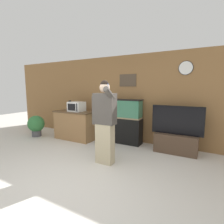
{
  "coord_description": "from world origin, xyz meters",
  "views": [
    {
      "loc": [
        2.02,
        -2.17,
        1.63
      ],
      "look_at": [
        -0.02,
        1.51,
        1.05
      ],
      "focal_mm": 28.0,
      "sensor_mm": 36.0,
      "label": 1
    }
  ],
  "objects_px": {
    "tv_on_stand": "(176,139)",
    "person_standing": "(104,121)",
    "microwave": "(77,107)",
    "aquarium_on_stand": "(124,121)",
    "potted_plant": "(36,125)",
    "counter_island": "(75,125)",
    "knife_block": "(69,107)"
  },
  "relations": [
    {
      "from": "tv_on_stand",
      "to": "person_standing",
      "type": "bearing_deg",
      "value": -132.51
    },
    {
      "from": "microwave",
      "to": "aquarium_on_stand",
      "type": "distance_m",
      "value": 1.55
    },
    {
      "from": "microwave",
      "to": "potted_plant",
      "type": "bearing_deg",
      "value": -164.09
    },
    {
      "from": "counter_island",
      "to": "knife_block",
      "type": "distance_m",
      "value": 0.63
    },
    {
      "from": "aquarium_on_stand",
      "to": "counter_island",
      "type": "bearing_deg",
      "value": -165.89
    },
    {
      "from": "potted_plant",
      "to": "person_standing",
      "type": "bearing_deg",
      "value": -12.5
    },
    {
      "from": "knife_block",
      "to": "person_standing",
      "type": "relative_size",
      "value": 0.19
    },
    {
      "from": "counter_island",
      "to": "microwave",
      "type": "relative_size",
      "value": 2.84
    },
    {
      "from": "tv_on_stand",
      "to": "potted_plant",
      "type": "bearing_deg",
      "value": -171.18
    },
    {
      "from": "tv_on_stand",
      "to": "person_standing",
      "type": "xyz_separation_m",
      "value": [
        -1.26,
        -1.37,
        0.57
      ]
    },
    {
      "from": "microwave",
      "to": "tv_on_stand",
      "type": "height_order",
      "value": "microwave"
    },
    {
      "from": "person_standing",
      "to": "potted_plant",
      "type": "distance_m",
      "value": 3.25
    },
    {
      "from": "aquarium_on_stand",
      "to": "microwave",
      "type": "bearing_deg",
      "value": -164.95
    },
    {
      "from": "tv_on_stand",
      "to": "counter_island",
      "type": "bearing_deg",
      "value": -174.99
    },
    {
      "from": "tv_on_stand",
      "to": "person_standing",
      "type": "height_order",
      "value": "person_standing"
    },
    {
      "from": "aquarium_on_stand",
      "to": "potted_plant",
      "type": "xyz_separation_m",
      "value": [
        -2.88,
        -0.8,
        -0.25
      ]
    },
    {
      "from": "tv_on_stand",
      "to": "knife_block",
      "type": "bearing_deg",
      "value": -176.2
    },
    {
      "from": "microwave",
      "to": "tv_on_stand",
      "type": "relative_size",
      "value": 0.38
    },
    {
      "from": "tv_on_stand",
      "to": "person_standing",
      "type": "distance_m",
      "value": 1.95
    },
    {
      "from": "aquarium_on_stand",
      "to": "tv_on_stand",
      "type": "xyz_separation_m",
      "value": [
        1.51,
        -0.12,
        -0.29
      ]
    },
    {
      "from": "knife_block",
      "to": "aquarium_on_stand",
      "type": "height_order",
      "value": "aquarium_on_stand"
    },
    {
      "from": "counter_island",
      "to": "potted_plant",
      "type": "distance_m",
      "value": 1.42
    },
    {
      "from": "aquarium_on_stand",
      "to": "potted_plant",
      "type": "relative_size",
      "value": 1.84
    },
    {
      "from": "knife_block",
      "to": "person_standing",
      "type": "xyz_separation_m",
      "value": [
        2.04,
        -1.15,
        -0.09
      ]
    },
    {
      "from": "counter_island",
      "to": "aquarium_on_stand",
      "type": "relative_size",
      "value": 1.02
    },
    {
      "from": "knife_block",
      "to": "aquarium_on_stand",
      "type": "xyz_separation_m",
      "value": [
        1.79,
        0.34,
        -0.37
      ]
    },
    {
      "from": "knife_block",
      "to": "tv_on_stand",
      "type": "distance_m",
      "value": 3.37
    },
    {
      "from": "knife_block",
      "to": "counter_island",
      "type": "bearing_deg",
      "value": -9.74
    },
    {
      "from": "tv_on_stand",
      "to": "aquarium_on_stand",
      "type": "bearing_deg",
      "value": 175.59
    },
    {
      "from": "person_standing",
      "to": "microwave",
      "type": "bearing_deg",
      "value": 147.02
    },
    {
      "from": "knife_block",
      "to": "tv_on_stand",
      "type": "xyz_separation_m",
      "value": [
        3.3,
        0.22,
        -0.67
      ]
    },
    {
      "from": "counter_island",
      "to": "tv_on_stand",
      "type": "height_order",
      "value": "tv_on_stand"
    }
  ]
}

